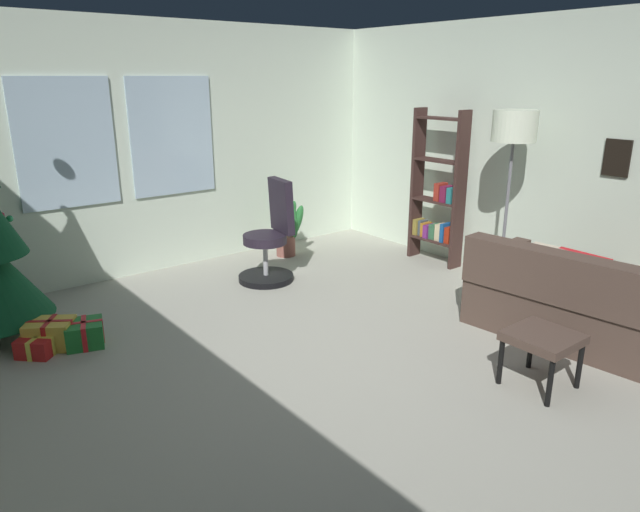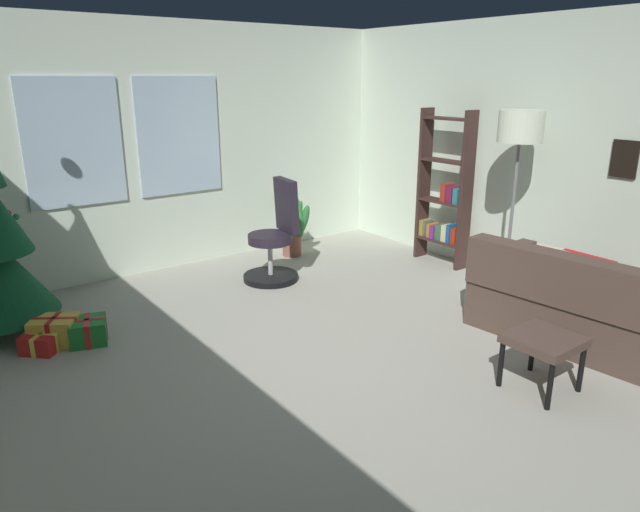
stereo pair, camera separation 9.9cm
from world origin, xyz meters
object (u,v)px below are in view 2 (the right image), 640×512
at_px(office_chair, 275,242).
at_px(floor_lamp, 520,138).
at_px(footstool, 544,344).
at_px(gift_box_gold, 55,331).
at_px(bookshelf, 444,198).
at_px(potted_plant, 296,228).
at_px(gift_box_red, 42,342).
at_px(gift_box_green, 88,331).
at_px(couch, 606,309).

relative_size(office_chair, floor_lamp, 0.60).
height_order(footstool, gift_box_gold, footstool).
height_order(bookshelf, potted_plant, bookshelf).
bearing_deg(potted_plant, office_chair, -138.17).
bearing_deg(office_chair, potted_plant, 41.83).
relative_size(office_chair, potted_plant, 1.55).
distance_m(gift_box_red, gift_box_green, 0.34).
height_order(gift_box_green, office_chair, office_chair).
xyz_separation_m(gift_box_green, gift_box_gold, (-0.21, 0.13, 0.01)).
relative_size(floor_lamp, potted_plant, 2.58).
bearing_deg(gift_box_red, footstool, -45.63).
distance_m(gift_box_red, floor_lamp, 4.32).
xyz_separation_m(gift_box_red, floor_lamp, (3.85, -1.36, 1.41)).
height_order(couch, gift_box_green, couch).
height_order(gift_box_green, gift_box_gold, gift_box_gold).
xyz_separation_m(gift_box_gold, potted_plant, (2.86, 0.82, 0.21)).
relative_size(couch, floor_lamp, 1.04).
distance_m(gift_box_gold, floor_lamp, 4.23).
relative_size(couch, gift_box_red, 5.23).
bearing_deg(bookshelf, potted_plant, 132.26).
distance_m(gift_box_green, bookshelf, 3.82).
xyz_separation_m(couch, potted_plant, (-0.60, 3.37, 0.05)).
bearing_deg(couch, gift_box_red, 145.36).
distance_m(gift_box_gold, office_chair, 2.22).
xyz_separation_m(bookshelf, potted_plant, (-1.12, 1.23, -0.41)).
relative_size(footstool, gift_box_red, 1.24).
distance_m(couch, floor_lamp, 1.66).
bearing_deg(couch, floor_lamp, 75.94).
relative_size(gift_box_red, gift_box_green, 0.98).
height_order(gift_box_green, potted_plant, potted_plant).
relative_size(bookshelf, potted_plant, 2.52).
xyz_separation_m(couch, office_chair, (-1.27, 2.77, 0.12)).
distance_m(gift_box_red, bookshelf, 4.16).
height_order(couch, gift_box_gold, couch).
xyz_separation_m(gift_box_gold, office_chair, (2.19, 0.23, 0.29)).
bearing_deg(office_chair, bookshelf, -19.61).
bearing_deg(gift_box_gold, office_chair, 5.95).
relative_size(footstool, floor_lamp, 0.25).
bearing_deg(gift_box_red, gift_box_gold, 32.73).
relative_size(gift_box_green, office_chair, 0.34).
bearing_deg(couch, office_chair, 114.55).
xyz_separation_m(couch, bookshelf, (0.52, 2.14, 0.46)).
bearing_deg(office_chair, gift_box_green, -169.72).
height_order(footstool, gift_box_green, footstool).
height_order(gift_box_red, floor_lamp, floor_lamp).
distance_m(gift_box_gold, bookshelf, 4.04).
xyz_separation_m(gift_box_red, gift_box_gold, (0.12, 0.07, 0.04)).
bearing_deg(gift_box_gold, gift_box_red, -147.27).
bearing_deg(gift_box_gold, couch, -36.34).
bearing_deg(potted_plant, gift_box_green, -160.15).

